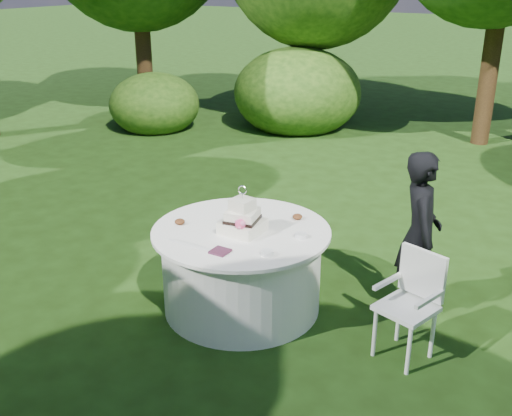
% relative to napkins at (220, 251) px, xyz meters
% --- Properties ---
extents(ground, '(80.00, 80.00, 0.00)m').
position_rel_napkins_xyz_m(ground, '(-0.10, 0.47, -0.78)').
color(ground, '#1C350E').
rests_on(ground, ground).
extents(napkins, '(0.14, 0.14, 0.02)m').
position_rel_napkins_xyz_m(napkins, '(0.00, 0.00, 0.00)').
color(napkins, '#4B2037').
rests_on(napkins, table).
extents(feather_plume, '(0.48, 0.07, 0.01)m').
position_rel_napkins_xyz_m(feather_plume, '(-0.27, -0.02, -0.00)').
color(feather_plume, white).
rests_on(feather_plume, table).
extents(guest, '(0.55, 0.64, 1.49)m').
position_rel_napkins_xyz_m(guest, '(1.25, 1.21, -0.03)').
color(guest, black).
rests_on(guest, ground).
extents(table, '(1.56, 1.56, 0.77)m').
position_rel_napkins_xyz_m(table, '(-0.10, 0.47, -0.39)').
color(table, white).
rests_on(table, ground).
extents(cake, '(0.33, 0.34, 0.43)m').
position_rel_napkins_xyz_m(cake, '(-0.06, 0.43, 0.10)').
color(cake, white).
rests_on(cake, table).
extents(chair, '(0.49, 0.49, 0.88)m').
position_rel_napkins_xyz_m(chair, '(1.42, 0.55, -0.26)').
color(chair, white).
rests_on(chair, ground).
extents(votives, '(0.92, 0.91, 0.04)m').
position_rel_napkins_xyz_m(votives, '(0.13, 0.56, 0.01)').
color(votives, white).
rests_on(votives, table).
extents(petal_cups, '(0.93, 0.73, 0.05)m').
position_rel_napkins_xyz_m(petal_cups, '(-0.21, 0.61, 0.02)').
color(petal_cups, '#562D16').
rests_on(petal_cups, table).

